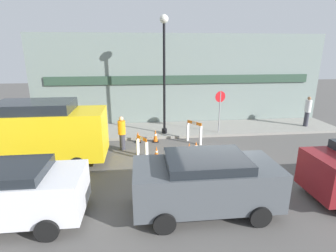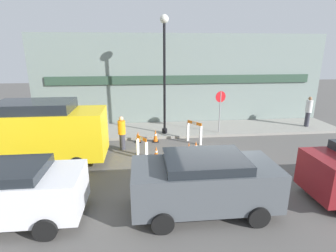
{
  "view_description": "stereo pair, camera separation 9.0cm",
  "coord_description": "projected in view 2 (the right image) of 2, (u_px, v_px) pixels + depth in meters",
  "views": [
    {
      "loc": [
        -2.64,
        -8.59,
        4.6
      ],
      "look_at": [
        -1.28,
        3.54,
        1.0
      ],
      "focal_mm": 28.0,
      "sensor_mm": 36.0,
      "label": 1
    },
    {
      "loc": [
        -2.55,
        -8.6,
        4.6
      ],
      "look_at": [
        -1.28,
        3.54,
        1.0
      ],
      "focal_mm": 28.0,
      "sensor_mm": 36.0,
      "label": 2
    }
  ],
  "objects": [
    {
      "name": "ground_plane",
      "position": [
        212.0,
        177.0,
        9.76
      ],
      "size": [
        60.0,
        60.0,
        0.0
      ],
      "primitive_type": "plane",
      "color": "#565451"
    },
    {
      "name": "sidewalk_slab",
      "position": [
        185.0,
        129.0,
        15.41
      ],
      "size": [
        18.0,
        2.89,
        0.14
      ],
      "color": "gray",
      "rests_on": "ground_plane"
    },
    {
      "name": "storefront_facade",
      "position": [
        182.0,
        80.0,
        16.1
      ],
      "size": [
        18.0,
        0.22,
        5.5
      ],
      "color": "gray",
      "rests_on": "ground_plane"
    },
    {
      "name": "streetlamp_post",
      "position": [
        164.0,
        61.0,
        13.39
      ],
      "size": [
        0.44,
        0.44,
        6.09
      ],
      "color": "black",
      "rests_on": "sidewalk_slab"
    },
    {
      "name": "stop_sign",
      "position": [
        220.0,
        105.0,
        14.13
      ],
      "size": [
        0.59,
        0.16,
        2.3
      ],
      "rotation": [
        0.0,
        0.0,
        3.38
      ],
      "color": "gray",
      "rests_on": "sidewalk_slab"
    },
    {
      "name": "barricade_0",
      "position": [
        194.0,
        131.0,
        13.21
      ],
      "size": [
        0.66,
        0.83,
        1.12
      ],
      "rotation": [
        0.0,
        0.0,
        2.21
      ],
      "color": "white",
      "rests_on": "ground_plane"
    },
    {
      "name": "barricade_1",
      "position": [
        142.0,
        146.0,
        11.45
      ],
      "size": [
        0.52,
        0.73,
        0.96
      ],
      "rotation": [
        0.0,
        0.0,
        5.27
      ],
      "color": "white",
      "rests_on": "ground_plane"
    },
    {
      "name": "traffic_cone_0",
      "position": [
        172.0,
        154.0,
        11.3
      ],
      "size": [
        0.3,
        0.3,
        0.55
      ],
      "color": "black",
      "rests_on": "ground_plane"
    },
    {
      "name": "traffic_cone_1",
      "position": [
        156.0,
        153.0,
        11.38
      ],
      "size": [
        0.3,
        0.3,
        0.56
      ],
      "color": "black",
      "rests_on": "ground_plane"
    },
    {
      "name": "traffic_cone_2",
      "position": [
        189.0,
        150.0,
        11.48
      ],
      "size": [
        0.3,
        0.3,
        0.69
      ],
      "color": "black",
      "rests_on": "ground_plane"
    },
    {
      "name": "traffic_cone_3",
      "position": [
        138.0,
        137.0,
        13.37
      ],
      "size": [
        0.3,
        0.3,
        0.58
      ],
      "color": "black",
      "rests_on": "ground_plane"
    },
    {
      "name": "traffic_cone_4",
      "position": [
        196.0,
        147.0,
        11.99
      ],
      "size": [
        0.3,
        0.3,
        0.57
      ],
      "color": "black",
      "rests_on": "ground_plane"
    },
    {
      "name": "traffic_cone_5",
      "position": [
        155.0,
        136.0,
        13.4
      ],
      "size": [
        0.3,
        0.3,
        0.67
      ],
      "color": "black",
      "rests_on": "ground_plane"
    },
    {
      "name": "person_worker",
      "position": [
        122.0,
        132.0,
        12.27
      ],
      "size": [
        0.38,
        0.38,
        1.61
      ],
      "rotation": [
        0.0,
        0.0,
        -0.1
      ],
      "color": "#33333D",
      "rests_on": "ground_plane"
    },
    {
      "name": "person_pedestrian",
      "position": [
        308.0,
        111.0,
        15.45
      ],
      "size": [
        0.4,
        0.4,
        1.79
      ],
      "rotation": [
        0.0,
        0.0,
        3.02
      ],
      "color": "#33333D",
      "rests_on": "sidewalk_slab"
    },
    {
      "name": "parked_car_0",
      "position": [
        4.0,
        191.0,
        7.01
      ],
      "size": [
        4.11,
        1.91,
        1.67
      ],
      "color": "silver",
      "rests_on": "ground_plane"
    },
    {
      "name": "parked_car_1",
      "position": [
        204.0,
        180.0,
        7.54
      ],
      "size": [
        4.14,
        2.02,
        1.7
      ],
      "color": "#4C5156",
      "rests_on": "ground_plane"
    },
    {
      "name": "work_van",
      "position": [
        38.0,
        131.0,
        10.63
      ],
      "size": [
        5.37,
        2.16,
        2.62
      ],
      "color": "yellow",
      "rests_on": "ground_plane"
    }
  ]
}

